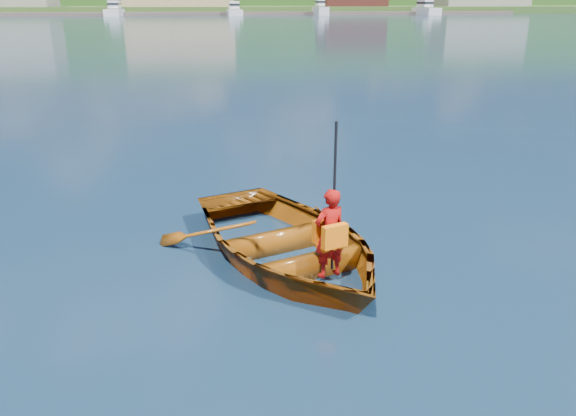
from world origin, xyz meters
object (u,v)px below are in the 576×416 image
Objects in this scene: rowboat at (286,241)px; marina_yachts at (174,10)px; dock at (220,14)px; child_paddler at (330,233)px.

rowboat is 0.04× the size of marina_yachts.
dock is at bearing 22.04° from marina_yachts.
child_paddler is (0.45, -0.79, 0.42)m from rowboat.
child_paddler reaches higher than rowboat.
rowboat is 147.72m from dock.
marina_yachts reaches higher than dock.
dock is (4.65, 147.64, 0.12)m from rowboat.
marina_yachts is (-11.51, -4.66, 0.92)m from dock.
marina_yachts reaches higher than child_paddler.
marina_yachts is at bearing 92.91° from child_paddler.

